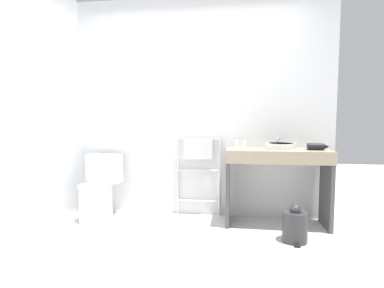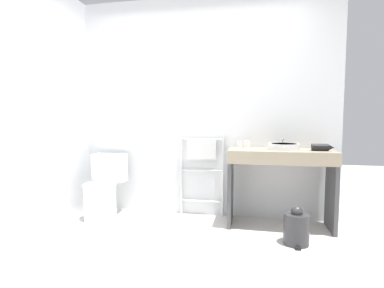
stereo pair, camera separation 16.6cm
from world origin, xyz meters
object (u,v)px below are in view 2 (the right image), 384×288
at_px(hair_dryer, 321,147).
at_px(towel_radiator, 202,158).
at_px(cup_near_edge, 247,144).
at_px(sink_basin, 284,146).
at_px(toilet, 103,191).
at_px(trash_bin, 296,228).
at_px(cup_near_wall, 240,144).

bearing_deg(hair_dryer, towel_radiator, 169.52).
height_order(towel_radiator, cup_near_edge, towel_radiator).
height_order(cup_near_edge, hair_dryer, cup_near_edge).
bearing_deg(sink_basin, hair_dryer, -7.28).
height_order(towel_radiator, hair_dryer, towel_radiator).
height_order(toilet, trash_bin, toilet).
xyz_separation_m(towel_radiator, sink_basin, (0.93, -0.19, 0.17)).
relative_size(sink_basin, trash_bin, 0.90).
xyz_separation_m(cup_near_wall, hair_dryer, (0.84, -0.22, -0.00)).
xyz_separation_m(sink_basin, cup_near_wall, (-0.48, 0.17, 0.01)).
distance_m(toilet, towel_radiator, 1.24).
distance_m(cup_near_edge, hair_dryer, 0.78).
relative_size(cup_near_edge, hair_dryer, 0.39).
height_order(cup_near_wall, cup_near_edge, cup_near_edge).
distance_m(towel_radiator, sink_basin, 0.96).
bearing_deg(sink_basin, towel_radiator, 168.29).
relative_size(sink_basin, cup_near_wall, 3.94).
bearing_deg(trash_bin, sink_basin, 100.39).
height_order(toilet, cup_near_edge, cup_near_edge).
xyz_separation_m(sink_basin, hair_dryer, (0.36, -0.05, 0.00)).
bearing_deg(cup_near_edge, toilet, -172.41).
bearing_deg(towel_radiator, cup_near_wall, -2.71).
relative_size(toilet, sink_basin, 2.29).
relative_size(towel_radiator, sink_basin, 2.96).
bearing_deg(toilet, towel_radiator, 14.28).
height_order(sink_basin, trash_bin, sink_basin).
xyz_separation_m(sink_basin, cup_near_edge, (-0.40, 0.12, 0.01)).
xyz_separation_m(toilet, cup_near_wall, (1.59, 0.27, 0.56)).
distance_m(cup_near_edge, trash_bin, 1.05).
relative_size(toilet, towel_radiator, 0.78).
distance_m(toilet, sink_basin, 2.14).
relative_size(towel_radiator, hair_dryer, 4.41).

